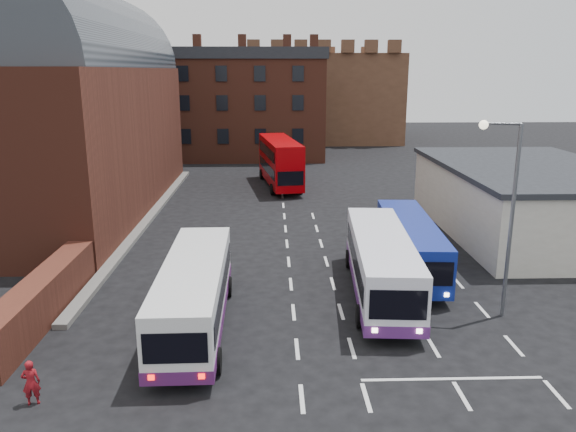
{
  "coord_description": "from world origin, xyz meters",
  "views": [
    {
      "loc": [
        -0.9,
        -19.32,
        9.84
      ],
      "look_at": [
        0.0,
        10.0,
        2.2
      ],
      "focal_mm": 35.0,
      "sensor_mm": 36.0,
      "label": 1
    }
  ],
  "objects_px": {
    "bus_red_double": "(280,162)",
    "pedestrian_beige": "(148,349)",
    "street_lamp": "(506,202)",
    "bus_white_outbound": "(194,290)",
    "bus_blue": "(410,242)",
    "pedestrian_red": "(31,382)",
    "bus_white_inbound": "(381,261)"
  },
  "relations": [
    {
      "from": "bus_red_double",
      "to": "pedestrian_beige",
      "type": "xyz_separation_m",
      "value": [
        -4.96,
        -30.77,
        -1.42
      ]
    },
    {
      "from": "street_lamp",
      "to": "bus_white_outbound",
      "type": "bearing_deg",
      "value": -176.46
    },
    {
      "from": "bus_blue",
      "to": "street_lamp",
      "type": "xyz_separation_m",
      "value": [
        2.33,
        -5.32,
        3.28
      ]
    },
    {
      "from": "bus_white_outbound",
      "to": "pedestrian_red",
      "type": "height_order",
      "value": "bus_white_outbound"
    },
    {
      "from": "bus_white_outbound",
      "to": "bus_blue",
      "type": "xyz_separation_m",
      "value": [
        9.92,
        6.08,
        -0.06
      ]
    },
    {
      "from": "bus_white_inbound",
      "to": "street_lamp",
      "type": "height_order",
      "value": "street_lamp"
    },
    {
      "from": "bus_white_inbound",
      "to": "street_lamp",
      "type": "relative_size",
      "value": 1.3
    },
    {
      "from": "bus_red_double",
      "to": "pedestrian_beige",
      "type": "distance_m",
      "value": 31.19
    },
    {
      "from": "bus_white_inbound",
      "to": "pedestrian_red",
      "type": "distance_m",
      "value": 14.64
    },
    {
      "from": "street_lamp",
      "to": "bus_red_double",
      "type": "bearing_deg",
      "value": 107.49
    },
    {
      "from": "pedestrian_red",
      "to": "bus_red_double",
      "type": "bearing_deg",
      "value": -118.17
    },
    {
      "from": "bus_white_outbound",
      "to": "street_lamp",
      "type": "height_order",
      "value": "street_lamp"
    },
    {
      "from": "bus_white_inbound",
      "to": "bus_blue",
      "type": "xyz_separation_m",
      "value": [
        2.05,
        3.06,
        -0.11
      ]
    },
    {
      "from": "bus_blue",
      "to": "bus_red_double",
      "type": "distance_m",
      "value": 22.34
    },
    {
      "from": "pedestrian_red",
      "to": "bus_white_inbound",
      "type": "bearing_deg",
      "value": -160.47
    },
    {
      "from": "bus_blue",
      "to": "pedestrian_red",
      "type": "distance_m",
      "value": 18.08
    },
    {
      "from": "bus_white_inbound",
      "to": "pedestrian_red",
      "type": "bearing_deg",
      "value": 37.99
    },
    {
      "from": "bus_red_double",
      "to": "street_lamp",
      "type": "relative_size",
      "value": 1.31
    },
    {
      "from": "pedestrian_red",
      "to": "bus_white_outbound",
      "type": "bearing_deg",
      "value": -144.18
    },
    {
      "from": "bus_white_outbound",
      "to": "pedestrian_red",
      "type": "relative_size",
      "value": 6.84
    },
    {
      "from": "bus_blue",
      "to": "bus_red_double",
      "type": "xyz_separation_m",
      "value": [
        -6.12,
        21.48,
        0.64
      ]
    },
    {
      "from": "bus_white_outbound",
      "to": "bus_red_double",
      "type": "distance_m",
      "value": 27.83
    },
    {
      "from": "bus_white_inbound",
      "to": "pedestrian_beige",
      "type": "height_order",
      "value": "bus_white_inbound"
    },
    {
      "from": "pedestrian_red",
      "to": "pedestrian_beige",
      "type": "xyz_separation_m",
      "value": [
        3.11,
        1.9,
        0.04
      ]
    },
    {
      "from": "bus_blue",
      "to": "pedestrian_red",
      "type": "bearing_deg",
      "value": 42.18
    },
    {
      "from": "street_lamp",
      "to": "pedestrian_beige",
      "type": "relative_size",
      "value": 5.24
    },
    {
      "from": "bus_blue",
      "to": "pedestrian_beige",
      "type": "relative_size",
      "value": 6.34
    },
    {
      "from": "street_lamp",
      "to": "pedestrian_beige",
      "type": "distance_m",
      "value": 14.55
    },
    {
      "from": "pedestrian_beige",
      "to": "street_lamp",
      "type": "bearing_deg",
      "value": -160.67
    },
    {
      "from": "bus_blue",
      "to": "bus_white_outbound",
      "type": "bearing_deg",
      "value": 35.43
    },
    {
      "from": "bus_white_inbound",
      "to": "pedestrian_beige",
      "type": "relative_size",
      "value": 6.82
    },
    {
      "from": "bus_red_double",
      "to": "pedestrian_red",
      "type": "bearing_deg",
      "value": 67.93
    }
  ]
}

